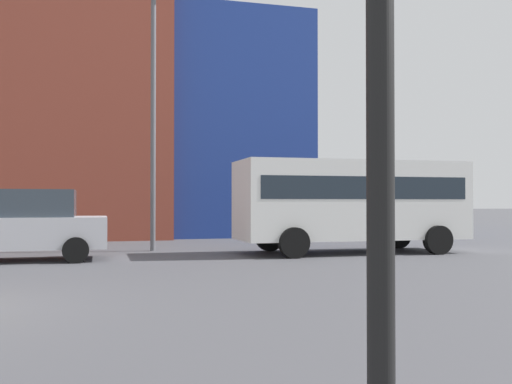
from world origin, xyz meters
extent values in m
cube|color=navy|center=(8.93, 19.91, 4.97)|extent=(6.31, 10.52, 9.95)
cube|color=silver|center=(0.98, 7.07, 0.73)|extent=(4.25, 1.82, 0.81)
cube|color=#333D47|center=(1.23, 7.07, 1.49)|extent=(2.13, 1.62, 0.71)
cylinder|color=black|center=(2.35, 6.14, 0.32)|extent=(0.65, 0.22, 0.65)
cylinder|color=black|center=(2.35, 8.00, 0.32)|extent=(0.65, 0.22, 0.65)
cube|color=white|center=(10.19, 7.07, 1.57)|extent=(6.80, 2.30, 2.30)
cube|color=#1E2833|center=(10.19, 7.07, 1.92)|extent=(6.26, 2.32, 0.64)
cylinder|color=black|center=(7.99, 5.90, 0.42)|extent=(0.84, 0.28, 0.84)
cylinder|color=black|center=(7.99, 8.24, 0.42)|extent=(0.84, 0.28, 0.84)
cylinder|color=black|center=(12.39, 5.90, 0.42)|extent=(0.84, 0.28, 0.84)
cylinder|color=black|center=(12.39, 8.24, 0.42)|extent=(0.84, 0.28, 0.84)
cylinder|color=black|center=(4.04, -6.77, 1.50)|extent=(0.12, 0.12, 3.00)
cylinder|color=#59595E|center=(4.53, 9.32, 3.97)|extent=(0.16, 0.16, 7.93)
camera|label=1|loc=(2.88, -9.03, 1.53)|focal=40.95mm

